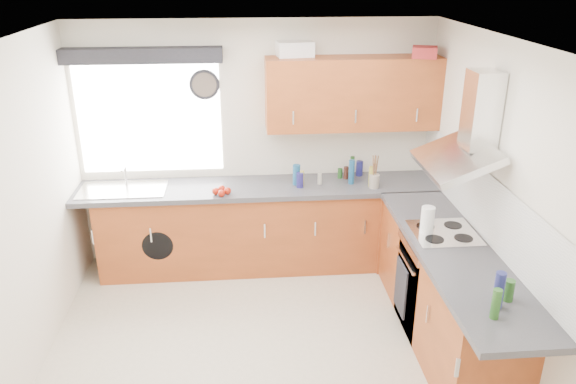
{
  "coord_description": "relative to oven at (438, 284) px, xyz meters",
  "views": [
    {
      "loc": [
        -0.14,
        -3.73,
        3.01
      ],
      "look_at": [
        0.25,
        0.85,
        1.1
      ],
      "focal_mm": 35.0,
      "sensor_mm": 36.0,
      "label": 1
    }
  ],
  "objects": [
    {
      "name": "ground_plane",
      "position": [
        -1.5,
        -0.3,
        -0.42
      ],
      "size": [
        3.6,
        3.6,
        0.0
      ],
      "primitive_type": "plane",
      "color": "beige"
    },
    {
      "name": "ceiling",
      "position": [
        -1.5,
        -0.3,
        2.08
      ],
      "size": [
        3.6,
        3.6,
        0.02
      ],
      "primitive_type": "cube",
      "color": "white",
      "rests_on": "wall_back"
    },
    {
      "name": "wall_back",
      "position": [
        -1.5,
        1.5,
        0.82
      ],
      "size": [
        3.6,
        0.02,
        2.5
      ],
      "primitive_type": "cube",
      "color": "silver",
      "rests_on": "ground_plane"
    },
    {
      "name": "wall_left",
      "position": [
        -3.3,
        -0.3,
        0.82
      ],
      "size": [
        0.02,
        3.6,
        2.5
      ],
      "primitive_type": "cube",
      "color": "silver",
      "rests_on": "ground_plane"
    },
    {
      "name": "wall_right",
      "position": [
        0.3,
        -0.3,
        0.82
      ],
      "size": [
        0.02,
        3.6,
        2.5
      ],
      "primitive_type": "cube",
      "color": "silver",
      "rests_on": "ground_plane"
    },
    {
      "name": "window",
      "position": [
        -2.55,
        1.49,
        1.12
      ],
      "size": [
        1.4,
        0.02,
        1.1
      ],
      "primitive_type": "cube",
      "color": "white",
      "rests_on": "wall_back"
    },
    {
      "name": "window_blind",
      "position": [
        -2.55,
        1.4,
        1.76
      ],
      "size": [
        1.5,
        0.18,
        0.14
      ],
      "primitive_type": "cube",
      "color": "black",
      "rests_on": "wall_back"
    },
    {
      "name": "splashback",
      "position": [
        0.29,
        0.0,
        0.75
      ],
      "size": [
        0.01,
        3.0,
        0.54
      ],
      "primitive_type": "cube",
      "color": "white",
      "rests_on": "wall_right"
    },
    {
      "name": "base_cab_back",
      "position": [
        -1.6,
        1.21,
        0.01
      ],
      "size": [
        3.0,
        0.58,
        0.86
      ],
      "primitive_type": "cube",
      "color": "brown",
      "rests_on": "ground_plane"
    },
    {
      "name": "base_cab_corner",
      "position": [
        0.0,
        1.2,
        0.01
      ],
      "size": [
        0.6,
        0.6,
        0.86
      ],
      "primitive_type": "cube",
      "color": "brown",
      "rests_on": "ground_plane"
    },
    {
      "name": "base_cab_right",
      "position": [
        0.01,
        -0.15,
        0.01
      ],
      "size": [
        0.58,
        2.1,
        0.86
      ],
      "primitive_type": "cube",
      "color": "brown",
      "rests_on": "ground_plane"
    },
    {
      "name": "worktop_back",
      "position": [
        -1.5,
        1.2,
        0.46
      ],
      "size": [
        3.6,
        0.62,
        0.05
      ],
      "primitive_type": "cube",
      "color": "#37363A",
      "rests_on": "base_cab_back"
    },
    {
      "name": "worktop_right",
      "position": [
        0.0,
        -0.3,
        0.46
      ],
      "size": [
        0.62,
        2.42,
        0.05
      ],
      "primitive_type": "cube",
      "color": "#37363A",
      "rests_on": "base_cab_right"
    },
    {
      "name": "sink",
      "position": [
        -2.83,
        1.2,
        0.52
      ],
      "size": [
        0.84,
        0.46,
        0.1
      ],
      "primitive_type": null,
      "color": "silver",
      "rests_on": "worktop_back"
    },
    {
      "name": "oven",
      "position": [
        0.0,
        0.0,
        0.0
      ],
      "size": [
        0.56,
        0.58,
        0.85
      ],
      "primitive_type": "cube",
      "color": "black",
      "rests_on": "ground_plane"
    },
    {
      "name": "hob_plate",
      "position": [
        0.0,
        0.0,
        0.49
      ],
      "size": [
        0.52,
        0.52,
        0.01
      ],
      "primitive_type": "cube",
      "color": "silver",
      "rests_on": "worktop_right"
    },
    {
      "name": "extractor_hood",
      "position": [
        0.1,
        -0.0,
        1.34
      ],
      "size": [
        0.52,
        0.78,
        0.66
      ],
      "primitive_type": null,
      "color": "silver",
      "rests_on": "wall_right"
    },
    {
      "name": "upper_cabinets",
      "position": [
        -0.55,
        1.32,
        1.38
      ],
      "size": [
        1.7,
        0.35,
        0.7
      ],
      "primitive_type": "cube",
      "color": "brown",
      "rests_on": "wall_back"
    },
    {
      "name": "washing_machine",
      "position": [
        -2.5,
        1.22,
        -0.01
      ],
      "size": [
        0.6,
        0.59,
        0.84
      ],
      "primitive_type": "cube",
      "rotation": [
        0.0,
        0.0,
        -0.06
      ],
      "color": "white",
      "rests_on": "ground_plane"
    },
    {
      "name": "wall_clock",
      "position": [
        -1.99,
        1.48,
        1.45
      ],
      "size": [
        0.3,
        0.04,
        0.3
      ],
      "primitive_type": "cylinder",
      "rotation": [
        1.57,
        0.0,
        0.0
      ],
      "color": "black",
      "rests_on": "wall_back"
    },
    {
      "name": "casserole",
      "position": [
        -1.11,
        1.42,
        1.8
      ],
      "size": [
        0.37,
        0.28,
        0.14
      ],
      "primitive_type": "cube",
      "rotation": [
        0.0,
        0.0,
        0.12
      ],
      "color": "white",
      "rests_on": "upper_cabinets"
    },
    {
      "name": "storage_box",
      "position": [
        0.1,
        1.22,
        1.78
      ],
      "size": [
        0.28,
        0.25,
        0.1
      ],
      "primitive_type": "cube",
      "rotation": [
        0.0,
        0.0,
        -0.32
      ],
      "color": "#A72627",
      "rests_on": "upper_cabinets"
    },
    {
      "name": "utensil_pot",
      "position": [
        -0.35,
        1.05,
        0.55
      ],
      "size": [
        0.12,
        0.12,
        0.14
      ],
      "primitive_type": "cylinder",
      "rotation": [
        0.0,
        0.0,
        0.31
      ],
      "color": "gray",
      "rests_on": "worktop_back"
    },
    {
      "name": "kitchen_roll",
      "position": [
        -0.15,
        0.01,
        0.61
      ],
      "size": [
        0.12,
        0.12,
        0.24
      ],
      "primitive_type": "cylinder",
      "rotation": [
        0.0,
        0.0,
        0.13
      ],
      "color": "white",
      "rests_on": "worktop_right"
    },
    {
      "name": "tomato_cluster",
      "position": [
        -1.85,
        1.0,
        0.52
      ],
      "size": [
        0.16,
        0.16,
        0.07
      ],
      "primitive_type": null,
      "rotation": [
        0.0,
        0.0,
        0.0
      ],
      "color": "#A1190A",
      "rests_on": "worktop_back"
    },
    {
      "name": "jar_0",
      "position": [
        -0.43,
        1.4,
        0.56
      ],
      "size": [
        0.07,
        0.07,
        0.16
      ],
      "primitive_type": "cylinder",
      "color": "navy",
      "rests_on": "worktop_back"
    },
    {
      "name": "jar_1",
      "position": [
        -0.58,
        1.32,
        0.55
      ],
      "size": [
        0.05,
        0.05,
        0.13
      ],
      "primitive_type": "cylinder",
      "color": "#3B1B15",
      "rests_on": "worktop_back"
    },
    {
      "name": "jar_2",
      "position": [
        -0.56,
        1.18,
        0.61
      ],
      "size": [
        0.06,
        0.06,
        0.25
      ],
      "primitive_type": "cylinder",
      "color": "navy",
      "rests_on": "worktop_back"
    },
    {
      "name": "jar_3",
      "position": [
        -0.64,
        1.34,
        0.54
      ],
      "size": [
        0.05,
        0.05,
        0.1
      ],
      "primitive_type": "cylinder",
      "color": "#1C4619",
      "rests_on": "worktop_back"
    },
    {
      "name": "jar_4",
      "position": [
        -1.11,
        1.2,
        0.59
      ],
      "size": [
        0.08,
        0.08,
        0.21
      ],
      "primitive_type": "cylinder",
      "color": "navy",
      "rests_on": "worktop_back"
    },
    {
      "name": "jar_5",
      "position": [
        -0.37,
        1.08,
        0.59
      ],
      "size": [
        0.06,
        0.06,
        0.21
      ],
      "primitive_type": "cylinder",
      "color": "olive",
      "rests_on": "worktop_back"
    },
    {
      "name": "jar_6",
      "position": [
        -1.08,
        1.12,
        0.56
      ],
      "size": [
        0.07,
        0.07,
        0.15
      ],
      "primitive_type": "cylinder",
      "color": "navy",
      "rests_on": "worktop_back"
    },
    {
      "name": "jar_7",
      "position": [
        -0.87,
        1.19,
        0.54
      ],
      "size": [
        0.04,
        0.04,
        0.12
      ],
      "primitive_type": "cylinder",
      "color": "#AAA291",
      "rests_on": "worktop_back"
    },
    {
      "name": "jar_8",
      "position": [
        -1.06,
        1.14,
        0.57
      ],
      "size": [
        0.04,
        0.04,
        0.16
      ],
      "primitive_type": "cylinder",
      "color": "#A79839",
      "rests_on": "worktop_back"
    },
    {
      "name": "jar_9",
      "position": [
        -0.53,
        1.26,
        0.61
      ],
      "size": [
        0.04,
        0.04,
        0.26
      ],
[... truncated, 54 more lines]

